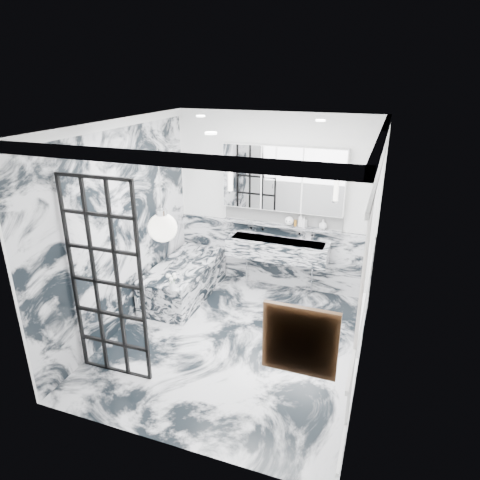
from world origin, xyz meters
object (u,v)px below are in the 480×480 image
at_px(crittall_door, 106,283).
at_px(bathtub, 184,280).
at_px(trough_sink, 277,249).
at_px(mirror_cabinet, 283,179).

bearing_deg(crittall_door, bathtub, 91.15).
relative_size(crittall_door, trough_sink, 1.48).
height_order(trough_sink, mirror_cabinet, mirror_cabinet).
relative_size(mirror_cabinet, bathtub, 1.15).
xyz_separation_m(trough_sink, bathtub, (-1.33, -0.66, -0.45)).
relative_size(crittall_door, bathtub, 1.43).
distance_m(mirror_cabinet, bathtub, 2.20).
height_order(crittall_door, mirror_cabinet, crittall_door).
xyz_separation_m(crittall_door, mirror_cabinet, (1.25, 2.77, 0.64)).
height_order(crittall_door, trough_sink, crittall_door).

